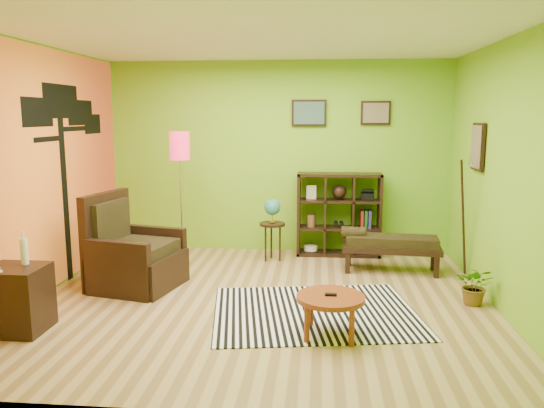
# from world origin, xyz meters

# --- Properties ---
(ground) EXTENTS (5.00, 5.00, 0.00)m
(ground) POSITION_xyz_m (0.00, 0.00, 0.00)
(ground) COLOR tan
(ground) RESTS_ON ground
(room_shell) EXTENTS (5.04, 4.54, 2.82)m
(room_shell) POSITION_xyz_m (-0.09, 0.01, 1.80)
(room_shell) COLOR #77B91F
(room_shell) RESTS_ON ground
(zebra_rug) EXTENTS (2.30, 1.94, 0.01)m
(zebra_rug) POSITION_xyz_m (0.59, -0.31, 0.01)
(zebra_rug) COLOR white
(zebra_rug) RESTS_ON ground
(coffee_table) EXTENTS (0.63, 0.63, 0.41)m
(coffee_table) POSITION_xyz_m (0.73, -0.88, 0.33)
(coffee_table) COLOR maroon
(coffee_table) RESTS_ON ground
(armchair) EXTENTS (1.10, 1.09, 1.12)m
(armchair) POSITION_xyz_m (-1.59, 0.36, 0.34)
(armchair) COLOR black
(armchair) RESTS_ON ground
(side_cabinet) EXTENTS (0.53, 0.48, 0.94)m
(side_cabinet) POSITION_xyz_m (-2.20, -1.03, 0.32)
(side_cabinet) COLOR black
(side_cabinet) RESTS_ON ground
(floor_lamp) EXTENTS (0.27, 0.27, 1.81)m
(floor_lamp) POSITION_xyz_m (-1.22, 1.26, 1.46)
(floor_lamp) COLOR silver
(floor_lamp) RESTS_ON ground
(globe_table) EXTENTS (0.36, 0.36, 0.87)m
(globe_table) POSITION_xyz_m (-0.03, 1.65, 0.66)
(globe_table) COLOR black
(globe_table) RESTS_ON ground
(cube_shelf) EXTENTS (1.20, 0.35, 1.20)m
(cube_shelf) POSITION_xyz_m (0.91, 2.03, 0.60)
(cube_shelf) COLOR black
(cube_shelf) RESTS_ON ground
(bench) EXTENTS (1.29, 0.56, 0.58)m
(bench) POSITION_xyz_m (1.52, 1.25, 0.37)
(bench) COLOR black
(bench) RESTS_ON ground
(potted_plant) EXTENTS (0.53, 0.55, 0.34)m
(potted_plant) POSITION_xyz_m (2.30, 0.08, 0.17)
(potted_plant) COLOR #26661E
(potted_plant) RESTS_ON ground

